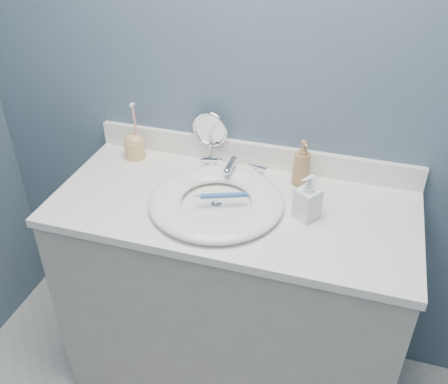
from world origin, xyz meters
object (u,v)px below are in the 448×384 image
at_px(toothbrush_holder, 135,145).
at_px(soap_bottle_amber, 302,163).
at_px(soap_bottle_clear, 308,197).
at_px(makeup_mirror, 210,135).

bearing_deg(toothbrush_holder, soap_bottle_amber, 0.21).
bearing_deg(soap_bottle_clear, makeup_mirror, -176.31).
height_order(makeup_mirror, soap_bottle_clear, makeup_mirror).
height_order(makeup_mirror, toothbrush_holder, toothbrush_holder).
relative_size(soap_bottle_amber, soap_bottle_clear, 1.10).
bearing_deg(soap_bottle_amber, makeup_mirror, 145.94).
distance_m(makeup_mirror, toothbrush_holder, 0.30).
xyz_separation_m(makeup_mirror, soap_bottle_clear, (0.40, -0.24, -0.04)).
bearing_deg(soap_bottle_amber, soap_bottle_clear, -100.21).
relative_size(makeup_mirror, soap_bottle_amber, 1.22).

